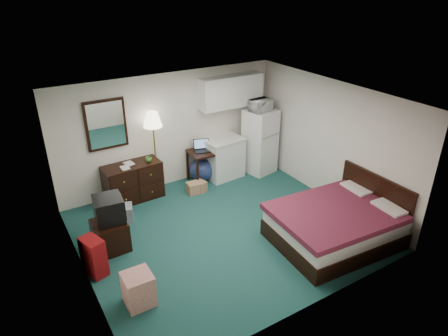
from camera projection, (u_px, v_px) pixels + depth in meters
floor at (224, 230)px, 7.44m from camera, size 5.00×4.50×0.01m
ceiling at (224, 100)px, 6.34m from camera, size 5.00×4.50×0.01m
walls at (224, 170)px, 6.89m from camera, size 5.01×4.51×2.50m
mirror at (106, 125)px, 7.79m from camera, size 0.80×0.06×1.00m
upper_cabinets at (231, 91)px, 8.85m from camera, size 1.50×0.35×0.70m
headboard at (374, 200)px, 7.35m from camera, size 0.06×1.56×1.00m
dresser at (133, 182)px, 8.31m from camera, size 1.20×0.59×0.80m
floor_lamp at (155, 153)px, 8.39m from camera, size 0.50×0.50×1.80m
desk at (203, 167)px, 9.00m from camera, size 0.63×0.63×0.76m
exercise_ball at (202, 170)px, 9.10m from camera, size 0.62×0.62×0.55m
kitchen_counter at (223, 158)px, 9.24m from camera, size 0.89×0.70×0.91m
fridge at (260, 141)px, 9.35m from camera, size 0.74×0.74×1.53m
bed at (334, 226)px, 6.99m from camera, size 2.15×1.74×0.65m
tv_stand at (110, 235)px, 6.84m from camera, size 0.55×0.59×0.53m
suitcase at (94, 257)px, 6.24m from camera, size 0.36×0.45×0.65m
retail_box at (139, 289)px, 5.69m from camera, size 0.41×0.41×0.50m
file_bin at (121, 213)px, 7.68m from camera, size 0.51×0.44×0.30m
cardboard_box_a at (194, 188)px, 8.65m from camera, size 0.31×0.26×0.25m
cardboard_box_b at (200, 186)px, 8.71m from camera, size 0.26×0.29×0.24m
laptop at (202, 146)px, 8.80m from camera, size 0.42×0.37×0.24m
crt_tv at (109, 209)px, 6.69m from camera, size 0.53×0.56×0.44m
microwave at (261, 104)px, 8.88m from camera, size 0.51×0.31×0.33m
book_a at (121, 164)px, 7.89m from camera, size 0.16×0.02×0.22m
book_b at (124, 160)px, 8.05m from camera, size 0.18×0.05×0.23m
mug at (148, 159)px, 8.24m from camera, size 0.15×0.14×0.13m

